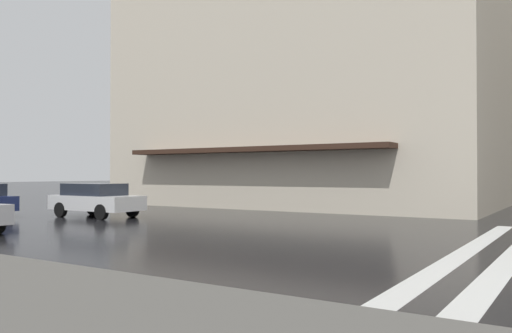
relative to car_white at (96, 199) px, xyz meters
name	(u,v)px	position (x,y,z in m)	size (l,w,h in m)	color
haussmann_block_mid	(335,44)	(16.98, -3.38, 9.66)	(21.18, 20.78, 21.29)	beige
car_white	(96,199)	(0.00, 0.00, 0.00)	(1.85, 4.10, 1.41)	silver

